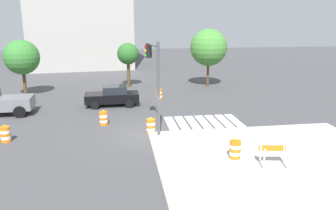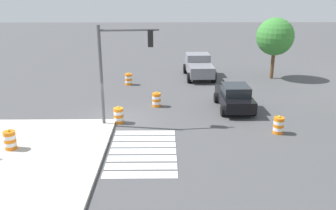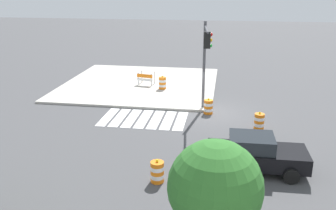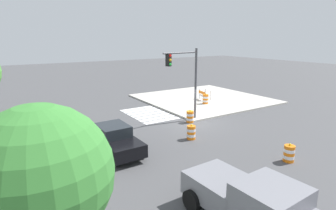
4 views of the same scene
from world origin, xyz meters
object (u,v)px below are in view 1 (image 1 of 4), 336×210
(street_tree_streetside_far, at_px, (128,54))
(construction_barricade, at_px, (273,153))
(street_tree_streetside_near, at_px, (209,48))
(street_tree_streetside_mid, at_px, (22,57))
(traffic_barrel_near_corner, at_px, (104,118))
(traffic_barrel_median_far, at_px, (151,126))
(traffic_light_pole, at_px, (154,70))
(sports_car, at_px, (113,96))
(traffic_barrel_crosswalk_end, at_px, (159,94))
(traffic_barrel_on_sidewalk, at_px, (235,149))
(traffic_barrel_median_near, at_px, (5,134))

(street_tree_streetside_far, bearing_deg, construction_barricade, -73.32)
(street_tree_streetside_near, xyz_separation_m, street_tree_streetside_mid, (-17.84, -1.89, -0.50))
(traffic_barrel_near_corner, relative_size, street_tree_streetside_far, 0.22)
(traffic_barrel_median_far, relative_size, street_tree_streetside_near, 0.17)
(construction_barricade, relative_size, traffic_light_pole, 0.25)
(traffic_barrel_median_far, bearing_deg, street_tree_streetside_far, 93.28)
(street_tree_streetside_far, bearing_deg, sports_car, -101.71)
(traffic_barrel_crosswalk_end, distance_m, construction_barricade, 14.91)
(traffic_barrel_near_corner, xyz_separation_m, street_tree_streetside_mid, (-7.46, 9.77, 3.09))
(traffic_barrel_on_sidewalk, distance_m, street_tree_streetside_far, 20.13)
(traffic_barrel_on_sidewalk, bearing_deg, sports_car, 117.38)
(sports_car, bearing_deg, street_tree_streetside_far, 78.29)
(construction_barricade, distance_m, traffic_light_pole, 8.44)
(traffic_barrel_near_corner, relative_size, traffic_barrel_median_far, 1.00)
(traffic_barrel_median_far, height_order, street_tree_streetside_far, street_tree_streetside_far)
(traffic_barrel_median_far, bearing_deg, traffic_barrel_on_sidewalk, -51.55)
(street_tree_streetside_far, bearing_deg, traffic_barrel_median_near, -116.95)
(traffic_light_pole, xyz_separation_m, street_tree_streetside_mid, (-10.69, 11.57, -0.36))
(traffic_barrel_median_near, bearing_deg, traffic_barrel_crosswalk_end, 41.84)
(traffic_barrel_near_corner, distance_m, construction_barricade, 11.34)
(traffic_barrel_median_far, bearing_deg, construction_barricade, -47.15)
(traffic_barrel_on_sidewalk, xyz_separation_m, street_tree_streetside_far, (-4.58, 19.40, 2.79))
(traffic_barrel_crosswalk_end, distance_m, street_tree_streetside_far, 7.05)
(traffic_barrel_on_sidewalk, relative_size, street_tree_streetside_mid, 0.20)
(traffic_barrel_crosswalk_end, relative_size, traffic_barrel_on_sidewalk, 1.00)
(traffic_barrel_median_near, height_order, construction_barricade, construction_barricade)
(traffic_barrel_median_near, bearing_deg, street_tree_streetside_far, 63.05)
(construction_barricade, xyz_separation_m, traffic_light_pole, (-4.99, 6.01, 3.19))
(traffic_barrel_on_sidewalk, bearing_deg, traffic_barrel_median_near, 159.73)
(traffic_barrel_median_far, xyz_separation_m, traffic_light_pole, (0.27, 0.34, 3.46))
(traffic_barrel_near_corner, bearing_deg, sports_car, 83.67)
(traffic_barrel_median_far, bearing_deg, sports_car, 108.58)
(street_tree_streetside_mid, bearing_deg, construction_barricade, -48.25)
(traffic_barrel_crosswalk_end, relative_size, traffic_barrel_median_far, 1.00)
(traffic_barrel_crosswalk_end, bearing_deg, street_tree_streetside_mid, 165.51)
(street_tree_streetside_near, bearing_deg, construction_barricade, -96.31)
(traffic_barrel_median_near, distance_m, traffic_barrel_on_sidewalk, 12.96)
(traffic_barrel_on_sidewalk, bearing_deg, street_tree_streetside_far, 103.28)
(traffic_barrel_crosswalk_end, height_order, traffic_barrel_median_far, same)
(street_tree_streetside_far, bearing_deg, traffic_barrel_near_corner, -99.58)
(traffic_barrel_median_near, height_order, traffic_light_pole, traffic_light_pole)
(traffic_barrel_near_corner, xyz_separation_m, traffic_barrel_crosswalk_end, (4.59, 6.65, 0.00))
(street_tree_streetside_far, bearing_deg, traffic_barrel_crosswalk_end, -67.29)
(traffic_barrel_near_corner, height_order, traffic_barrel_crosswalk_end, same)
(sports_car, height_order, traffic_barrel_near_corner, sports_car)
(construction_barricade, distance_m, street_tree_streetside_mid, 23.72)
(traffic_barrel_crosswalk_end, relative_size, construction_barricade, 0.75)
(sports_car, bearing_deg, traffic_barrel_median_near, -129.23)
(traffic_barrel_near_corner, height_order, street_tree_streetside_mid, street_tree_streetside_mid)
(traffic_barrel_median_far, distance_m, traffic_barrel_on_sidewalk, 6.01)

